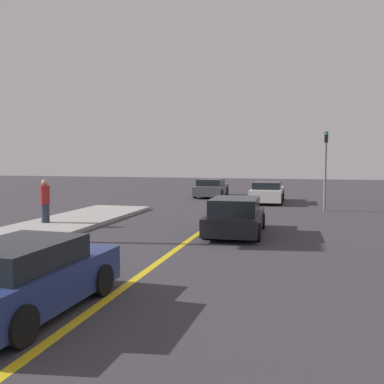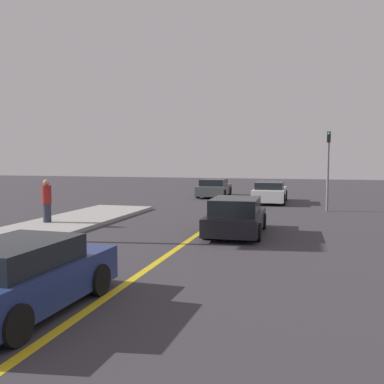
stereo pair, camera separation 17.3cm
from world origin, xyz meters
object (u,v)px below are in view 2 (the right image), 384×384
car_ahead_center (21,277)px  car_oncoming_far (214,188)px  car_parked_left_lot (270,192)px  traffic_light (328,163)px  pedestrian_far_standing (47,201)px  car_far_distant (236,217)px

car_ahead_center → car_oncoming_far: (-1.52, 23.10, -0.02)m
car_parked_left_lot → traffic_light: traffic_light is taller
car_parked_left_lot → pedestrian_far_standing: (-7.90, -11.48, 0.38)m
car_ahead_center → traffic_light: traffic_light is taller
car_parked_left_lot → traffic_light: (3.20, -3.55, 1.86)m
pedestrian_far_standing → car_oncoming_far: bearing=75.5°
car_oncoming_far → pedestrian_far_standing: (-3.75, -14.48, 0.40)m
car_far_distant → traffic_light: bearing=64.3°
car_far_distant → traffic_light: (3.45, 7.77, 1.87)m
car_far_distant → car_parked_left_lot: car_far_distant is taller
car_ahead_center → pedestrian_far_standing: pedestrian_far_standing is taller
car_far_distant → car_ahead_center: bearing=-107.0°
car_far_distant → car_parked_left_lot: size_ratio=0.92×
car_ahead_center → car_oncoming_far: car_ahead_center is taller
car_far_distant → car_oncoming_far: bearing=103.4°
pedestrian_far_standing → traffic_light: size_ratio=0.43×
car_oncoming_far → car_ahead_center: bearing=-88.5°
car_parked_left_lot → pedestrian_far_standing: bearing=-125.1°
car_far_distant → traffic_light: traffic_light is taller
car_parked_left_lot → pedestrian_far_standing: pedestrian_far_standing is taller
car_ahead_center → car_far_distant: size_ratio=0.95×
car_ahead_center → traffic_light: (5.83, 16.55, 1.86)m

